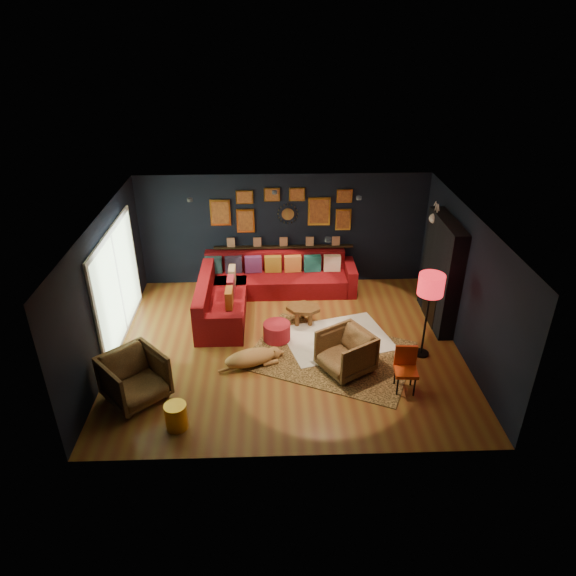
{
  "coord_description": "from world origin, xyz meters",
  "views": [
    {
      "loc": [
        -0.28,
        -8.14,
        5.67
      ],
      "look_at": [
        0.02,
        0.3,
        1.12
      ],
      "focal_mm": 32.0,
      "sensor_mm": 36.0,
      "label": 1
    }
  ],
  "objects_px": {
    "pouf": "(277,331)",
    "dog": "(250,355)",
    "gold_stool": "(176,416)",
    "armchair_left": "(134,376)",
    "sectional": "(257,288)",
    "coffee_table": "(303,310)",
    "floor_lamp": "(431,288)",
    "armchair_right": "(346,350)",
    "orange_chair": "(406,365)"
  },
  "relations": [
    {
      "from": "dog",
      "to": "gold_stool",
      "type": "bearing_deg",
      "value": -144.08
    },
    {
      "from": "sectional",
      "to": "armchair_right",
      "type": "relative_size",
      "value": 4.05
    },
    {
      "from": "coffee_table",
      "to": "armchair_left",
      "type": "height_order",
      "value": "armchair_left"
    },
    {
      "from": "armchair_left",
      "to": "sectional",
      "type": "bearing_deg",
      "value": 16.24
    },
    {
      "from": "pouf",
      "to": "gold_stool",
      "type": "xyz_separation_m",
      "value": [
        -1.58,
        -2.34,
        0.02
      ]
    },
    {
      "from": "floor_lamp",
      "to": "dog",
      "type": "relative_size",
      "value": 1.3
    },
    {
      "from": "coffee_table",
      "to": "gold_stool",
      "type": "relative_size",
      "value": 1.85
    },
    {
      "from": "sectional",
      "to": "coffee_table",
      "type": "bearing_deg",
      "value": -44.67
    },
    {
      "from": "gold_stool",
      "to": "coffee_table",
      "type": "bearing_deg",
      "value": 54.12
    },
    {
      "from": "coffee_table",
      "to": "armchair_right",
      "type": "height_order",
      "value": "armchair_right"
    },
    {
      "from": "dog",
      "to": "pouf",
      "type": "bearing_deg",
      "value": 39.47
    },
    {
      "from": "sectional",
      "to": "gold_stool",
      "type": "bearing_deg",
      "value": -106.67
    },
    {
      "from": "armchair_right",
      "to": "gold_stool",
      "type": "relative_size",
      "value": 1.96
    },
    {
      "from": "armchair_left",
      "to": "floor_lamp",
      "type": "xyz_separation_m",
      "value": [
        5.05,
        1.07,
        0.95
      ]
    },
    {
      "from": "sectional",
      "to": "pouf",
      "type": "bearing_deg",
      "value": -75.3
    },
    {
      "from": "sectional",
      "to": "coffee_table",
      "type": "relative_size",
      "value": 4.28
    },
    {
      "from": "armchair_left",
      "to": "floor_lamp",
      "type": "bearing_deg",
      "value": -30.67
    },
    {
      "from": "coffee_table",
      "to": "armchair_right",
      "type": "distance_m",
      "value": 1.74
    },
    {
      "from": "armchair_left",
      "to": "dog",
      "type": "height_order",
      "value": "armchair_left"
    },
    {
      "from": "armchair_left",
      "to": "floor_lamp",
      "type": "distance_m",
      "value": 5.25
    },
    {
      "from": "coffee_table",
      "to": "orange_chair",
      "type": "xyz_separation_m",
      "value": [
        1.58,
        -2.13,
        0.15
      ]
    },
    {
      "from": "armchair_left",
      "to": "floor_lamp",
      "type": "relative_size",
      "value": 0.55
    },
    {
      "from": "sectional",
      "to": "armchair_left",
      "type": "bearing_deg",
      "value": -121.16
    },
    {
      "from": "armchair_right",
      "to": "sectional",
      "type": "bearing_deg",
      "value": -178.89
    },
    {
      "from": "coffee_table",
      "to": "pouf",
      "type": "xyz_separation_m",
      "value": [
        -0.55,
        -0.61,
        -0.11
      ]
    },
    {
      "from": "coffee_table",
      "to": "orange_chair",
      "type": "height_order",
      "value": "orange_chair"
    },
    {
      "from": "gold_stool",
      "to": "floor_lamp",
      "type": "relative_size",
      "value": 0.26
    },
    {
      "from": "armchair_right",
      "to": "orange_chair",
      "type": "bearing_deg",
      "value": 29.41
    },
    {
      "from": "orange_chair",
      "to": "floor_lamp",
      "type": "xyz_separation_m",
      "value": [
        0.57,
        0.95,
        0.94
      ]
    },
    {
      "from": "dog",
      "to": "coffee_table",
      "type": "bearing_deg",
      "value": 34.61
    },
    {
      "from": "floor_lamp",
      "to": "armchair_right",
      "type": "bearing_deg",
      "value": -164.12
    },
    {
      "from": "pouf",
      "to": "armchair_left",
      "type": "distance_m",
      "value": 2.87
    },
    {
      "from": "sectional",
      "to": "floor_lamp",
      "type": "bearing_deg",
      "value": -34.42
    },
    {
      "from": "pouf",
      "to": "dog",
      "type": "bearing_deg",
      "value": -121.7
    },
    {
      "from": "coffee_table",
      "to": "dog",
      "type": "xyz_separation_m",
      "value": [
        -1.05,
        -1.41,
        -0.09
      ]
    },
    {
      "from": "sectional",
      "to": "dog",
      "type": "height_order",
      "value": "sectional"
    },
    {
      "from": "pouf",
      "to": "sectional",
      "type": "bearing_deg",
      "value": 104.7
    },
    {
      "from": "floor_lamp",
      "to": "dog",
      "type": "height_order",
      "value": "floor_lamp"
    },
    {
      "from": "gold_stool",
      "to": "dog",
      "type": "height_order",
      "value": "gold_stool"
    },
    {
      "from": "pouf",
      "to": "armchair_right",
      "type": "relative_size",
      "value": 0.63
    },
    {
      "from": "sectional",
      "to": "dog",
      "type": "bearing_deg",
      "value": -91.97
    },
    {
      "from": "orange_chair",
      "to": "coffee_table",
      "type": "bearing_deg",
      "value": 130.63
    },
    {
      "from": "coffee_table",
      "to": "armchair_left",
      "type": "bearing_deg",
      "value": -142.24
    },
    {
      "from": "sectional",
      "to": "orange_chair",
      "type": "distance_m",
      "value": 4.01
    },
    {
      "from": "pouf",
      "to": "floor_lamp",
      "type": "height_order",
      "value": "floor_lamp"
    },
    {
      "from": "coffee_table",
      "to": "armchair_right",
      "type": "bearing_deg",
      "value": -68.0
    },
    {
      "from": "pouf",
      "to": "orange_chair",
      "type": "bearing_deg",
      "value": -35.45
    },
    {
      "from": "gold_stool",
      "to": "floor_lamp",
      "type": "height_order",
      "value": "floor_lamp"
    },
    {
      "from": "gold_stool",
      "to": "sectional",
      "type": "bearing_deg",
      "value": 73.33
    },
    {
      "from": "pouf",
      "to": "dog",
      "type": "distance_m",
      "value": 0.94
    }
  ]
}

